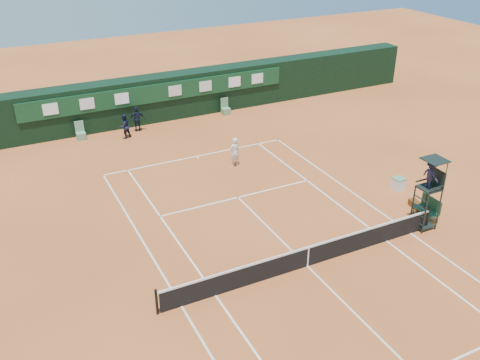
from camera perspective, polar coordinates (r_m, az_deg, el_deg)
name	(u,v)px	position (r m, az deg, el deg)	size (l,w,h in m)	color
ground	(307,266)	(22.29, 7.19, -9.11)	(90.00, 90.00, 0.00)	#C0602D
court_lines	(307,266)	(22.28, 7.19, -9.09)	(11.05, 23.85, 0.01)	white
tennis_net	(308,256)	(21.99, 7.26, -8.04)	(12.90, 0.10, 1.10)	black
back_wall	(157,98)	(36.87, -8.84, 8.67)	(40.00, 1.65, 3.00)	black
linesman_chair_left	(81,134)	(34.96, -16.61, 4.68)	(0.55, 0.50, 1.15)	#5F916F
linesman_chair_right	(226,110)	(37.68, -1.55, 7.49)	(0.55, 0.50, 1.15)	#5D8E65
umpire_chair	(431,180)	(24.76, 19.66, 0.04)	(0.96, 0.95, 3.42)	black
player_bench	(428,207)	(26.40, 19.46, -2.77)	(0.56, 1.20, 1.10)	#1A432E
tennis_bag	(416,205)	(27.33, 18.26, -2.54)	(0.37, 0.85, 0.32)	black
cooler	(398,184)	(28.74, 16.54, -0.37)	(0.57, 0.57, 0.65)	silver
tennis_ball	(250,177)	(28.87, 1.09, 0.35)	(0.07, 0.07, 0.07)	yellow
player	(235,152)	(29.83, -0.57, 3.02)	(0.62, 0.41, 1.70)	silver
ball_kid_left	(124,126)	(34.32, -12.23, 5.64)	(0.76, 0.60, 1.57)	black
ball_kid_right	(137,119)	(35.21, -10.91, 6.40)	(0.96, 0.40, 1.65)	black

